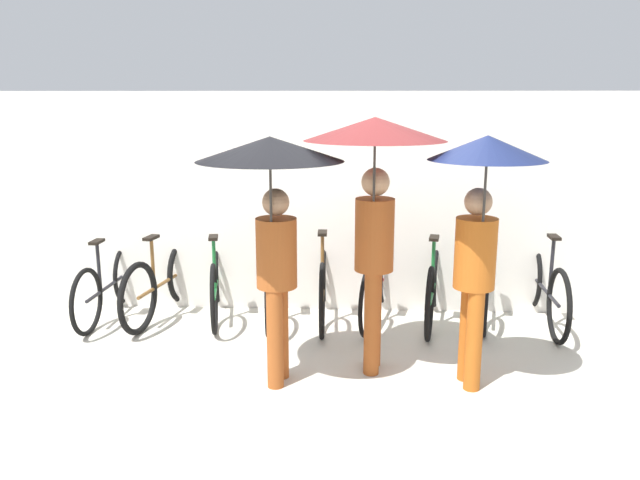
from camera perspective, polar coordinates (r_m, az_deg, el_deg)
The scene contains 14 objects.
ground_plane at distance 5.03m, azimuth -0.58°, elevation -13.84°, with size 30.00×30.00×0.00m, color beige.
back_wall at distance 6.64m, azimuth 0.44°, elevation 3.38°, with size 12.51×0.12×2.33m.
parked_bicycle_0 at distance 6.90m, azimuth -18.81°, elevation -3.86°, with size 0.44×1.66×1.06m.
parked_bicycle_1 at distance 6.75m, azimuth -14.21°, elevation -3.74°, with size 0.49×1.71×1.04m.
parked_bicycle_2 at distance 6.63m, azimuth -9.50°, elevation -3.86°, with size 0.46×1.64×0.98m.
parked_bicycle_3 at distance 6.51m, azimuth -4.69°, elevation -4.02°, with size 0.44×1.68×0.97m.
parked_bicycle_4 at distance 6.47m, azimuth 0.29°, elevation -3.93°, with size 0.44×1.79×1.01m.
parked_bicycle_5 at distance 6.50m, azimuth 5.30°, elevation -4.09°, with size 0.55×1.66×1.03m.
parked_bicycle_6 at distance 6.49m, azimuth 10.30°, elevation -4.18°, with size 0.50×1.71×1.08m.
parked_bicycle_7 at distance 6.68m, azimuth 15.00°, elevation -4.01°, with size 0.54×1.62×1.11m.
parked_bicycle_8 at distance 6.75m, azimuth 19.83°, elevation -4.08°, with size 0.44×1.79×1.08m.
pedestrian_leading at distance 4.66m, azimuth -4.40°, elevation 4.75°, with size 1.09×1.09×1.99m.
pedestrian_center at distance 4.90m, azimuth 5.03°, elevation 6.31°, with size 1.10×1.10×2.12m.
pedestrian_trailing at distance 4.79m, azimuth 14.57°, elevation 3.38°, with size 0.86×0.86×2.00m.
Camera 1 is at (0.27, -4.48, 2.26)m, focal length 35.00 mm.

